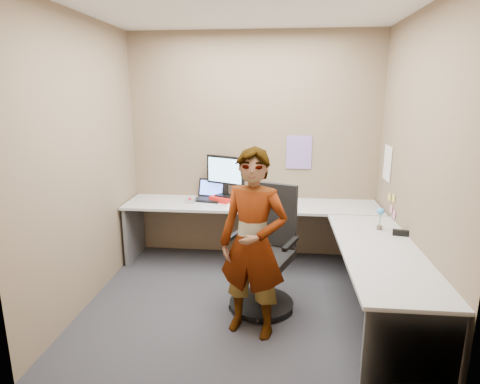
# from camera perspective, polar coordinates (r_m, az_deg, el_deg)

# --- Properties ---
(ground) EXTENTS (3.00, 3.00, 0.00)m
(ground) POSITION_cam_1_polar(r_m,az_deg,el_deg) (4.08, 0.47, -15.37)
(ground) COLOR #242429
(ground) RESTS_ON ground
(wall_back) EXTENTS (3.00, 0.00, 3.00)m
(wall_back) POSITION_cam_1_polar(r_m,az_deg,el_deg) (4.89, 1.91, 6.36)
(wall_back) COLOR brown
(wall_back) RESTS_ON ground
(wall_right) EXTENTS (0.00, 2.70, 2.70)m
(wall_right) POSITION_cam_1_polar(r_m,az_deg,el_deg) (3.79, 23.78, 2.93)
(wall_right) COLOR brown
(wall_right) RESTS_ON ground
(wall_left) EXTENTS (0.00, 2.70, 2.70)m
(wall_left) POSITION_cam_1_polar(r_m,az_deg,el_deg) (4.03, -21.27, 3.78)
(wall_left) COLOR brown
(wall_left) RESTS_ON ground
(ceiling) EXTENTS (3.00, 3.00, 0.00)m
(ceiling) POSITION_cam_1_polar(r_m,az_deg,el_deg) (3.62, 0.56, 25.15)
(ceiling) COLOR white
(ceiling) RESTS_ON wall_back
(desk) EXTENTS (2.98, 2.58, 0.73)m
(desk) POSITION_cam_1_polar(r_m,az_deg,el_deg) (4.17, 7.00, -5.88)
(desk) COLOR #B2B2B2
(desk) RESTS_ON ground
(paper_ream) EXTENTS (0.39, 0.34, 0.06)m
(paper_ream) POSITION_cam_1_polar(r_m,az_deg,el_deg) (4.80, -2.08, -0.96)
(paper_ream) COLOR red
(paper_ream) RESTS_ON desk
(monitor) EXTENTS (0.48, 0.26, 0.48)m
(monitor) POSITION_cam_1_polar(r_m,az_deg,el_deg) (4.74, -2.09, 2.78)
(monitor) COLOR black
(monitor) RESTS_ON paper_ream
(laptop) EXTENTS (0.38, 0.34, 0.24)m
(laptop) POSITION_cam_1_polar(r_m,az_deg,el_deg) (4.89, -4.35, -0.35)
(laptop) COLOR black
(laptop) RESTS_ON desk
(trackball_mouse) EXTENTS (0.12, 0.08, 0.07)m
(trackball_mouse) POSITION_cam_1_polar(r_m,az_deg,el_deg) (4.75, -7.08, -1.28)
(trackball_mouse) COLOR #B7B7BC
(trackball_mouse) RESTS_ON desk
(origami) EXTENTS (0.10, 0.10, 0.06)m
(origami) POSITION_cam_1_polar(r_m,az_deg,el_deg) (4.52, -1.65, -1.93)
(origami) COLOR white
(origami) RESTS_ON desk
(stapler) EXTENTS (0.15, 0.07, 0.05)m
(stapler) POSITION_cam_1_polar(r_m,az_deg,el_deg) (3.94, 21.96, -5.41)
(stapler) COLOR black
(stapler) RESTS_ON desk
(flower) EXTENTS (0.07, 0.07, 0.22)m
(flower) POSITION_cam_1_polar(r_m,az_deg,el_deg) (4.01, 19.33, -3.12)
(flower) COLOR brown
(flower) RESTS_ON desk
(calendar_purple) EXTENTS (0.30, 0.01, 0.40)m
(calendar_purple) POSITION_cam_1_polar(r_m,az_deg,el_deg) (4.88, 8.38, 5.61)
(calendar_purple) COLOR #846BB7
(calendar_purple) RESTS_ON wall_back
(calendar_white) EXTENTS (0.01, 0.28, 0.38)m
(calendar_white) POSITION_cam_1_polar(r_m,az_deg,el_deg) (4.65, 20.24, 3.86)
(calendar_white) COLOR white
(calendar_white) RESTS_ON wall_right
(sticky_note_a) EXTENTS (0.01, 0.07, 0.07)m
(sticky_note_a) POSITION_cam_1_polar(r_m,az_deg,el_deg) (4.38, 21.01, -0.82)
(sticky_note_a) COLOR #F2E059
(sticky_note_a) RESTS_ON wall_right
(sticky_note_b) EXTENTS (0.01, 0.07, 0.07)m
(sticky_note_b) POSITION_cam_1_polar(r_m,az_deg,el_deg) (4.46, 20.70, -2.27)
(sticky_note_b) COLOR pink
(sticky_note_b) RESTS_ON wall_right
(sticky_note_c) EXTENTS (0.01, 0.07, 0.07)m
(sticky_note_c) POSITION_cam_1_polar(r_m,az_deg,el_deg) (4.35, 21.07, -2.96)
(sticky_note_c) COLOR pink
(sticky_note_c) RESTS_ON wall_right
(sticky_note_d) EXTENTS (0.01, 0.07, 0.07)m
(sticky_note_d) POSITION_cam_1_polar(r_m,az_deg,el_deg) (4.53, 20.49, -0.70)
(sticky_note_d) COLOR #F2E059
(sticky_note_d) RESTS_ON wall_right
(office_chair) EXTENTS (0.67, 0.66, 1.15)m
(office_chair) POSITION_cam_1_polar(r_m,az_deg,el_deg) (3.84, 3.55, -9.52)
(office_chair) COLOR black
(office_chair) RESTS_ON ground
(person) EXTENTS (0.66, 0.53, 1.58)m
(person) POSITION_cam_1_polar(r_m,az_deg,el_deg) (3.30, 1.86, -7.43)
(person) COLOR #999399
(person) RESTS_ON ground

